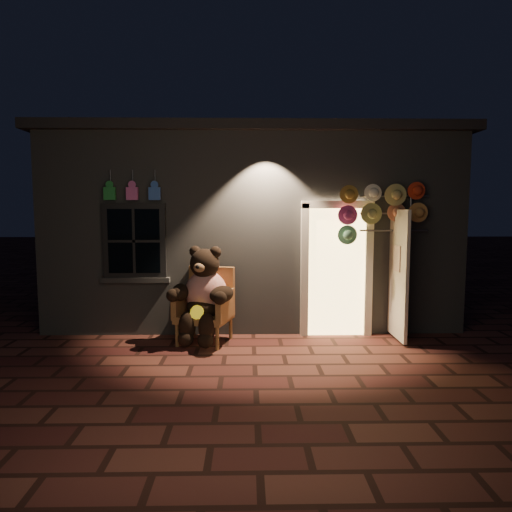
{
  "coord_description": "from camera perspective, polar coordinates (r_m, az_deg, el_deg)",
  "views": [
    {
      "loc": [
        -0.1,
        -5.86,
        2.03
      ],
      "look_at": [
        0.04,
        1.0,
        1.35
      ],
      "focal_mm": 32.0,
      "sensor_mm": 36.0,
      "label": 1
    }
  ],
  "objects": [
    {
      "name": "shop_building",
      "position": [
        9.85,
        -0.53,
        3.95
      ],
      "size": [
        7.3,
        5.95,
        3.51
      ],
      "color": "slate",
      "rests_on": "ground"
    },
    {
      "name": "teddy_bear",
      "position": [
        7.0,
        -6.55,
        -4.81
      ],
      "size": [
        1.02,
        0.93,
        1.46
      ],
      "rotation": [
        0.0,
        0.0,
        -0.3
      ],
      "color": "red",
      "rests_on": "ground"
    },
    {
      "name": "ground",
      "position": [
        6.2,
        -0.16,
        -13.45
      ],
      "size": [
        60.0,
        60.0,
        0.0
      ],
      "primitive_type": "plane",
      "color": "brown",
      "rests_on": "ground"
    },
    {
      "name": "wicker_armchair",
      "position": [
        7.17,
        -6.2,
        -6.1
      ],
      "size": [
        0.95,
        0.9,
        1.15
      ],
      "rotation": [
        0.0,
        0.0,
        -0.3
      ],
      "color": "olive",
      "rests_on": "ground"
    },
    {
      "name": "hat_rack",
      "position": [
        7.44,
        15.44,
        5.65
      ],
      "size": [
        1.43,
        0.22,
        2.46
      ],
      "color": "#59595E",
      "rests_on": "ground"
    }
  ]
}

